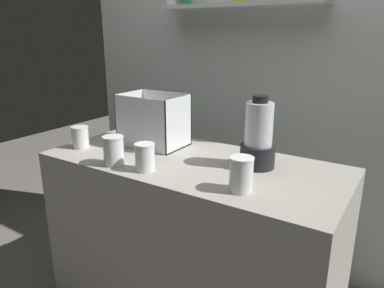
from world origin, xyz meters
The scene contains 8 objects.
counter centered at (0.00, 0.00, 0.45)m, with size 1.40×0.64×0.90m, color #9E998E.
back_wall_unit centered at (0.00, 0.77, 1.26)m, with size 2.60×0.24×2.50m.
carrot_display_bin centered at (-0.30, 0.10, 0.98)m, with size 0.33×0.23×0.27m.
blender_pitcher centered at (0.29, 0.09, 1.03)m, with size 0.15×0.15×0.32m.
juice_cup_mango_far_left centered at (-0.59, -0.14, 0.95)m, with size 0.09×0.09×0.11m.
juice_cup_orange_left centered at (-0.26, -0.24, 0.96)m, with size 0.09×0.09×0.13m.
juice_cup_orange_middle centered at (-0.10, -0.22, 0.95)m, with size 0.09×0.09×0.12m.
juice_cup_carrot_right centered at (0.34, -0.19, 0.96)m, with size 0.09×0.09×0.13m.
Camera 1 is at (0.86, -1.33, 1.47)m, focal length 33.77 mm.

